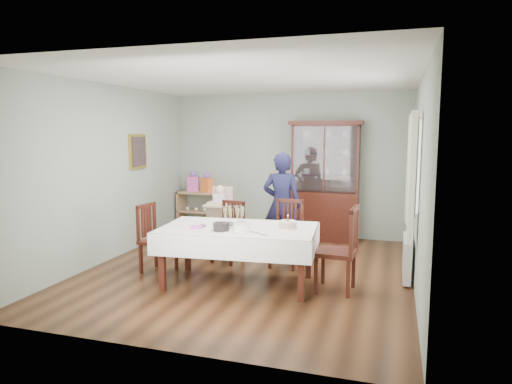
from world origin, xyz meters
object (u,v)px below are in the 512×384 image
at_px(dining_table, 239,255).
at_px(china_cabinet, 325,179).
at_px(chair_far_right, 286,247).
at_px(chair_end_left, 158,252).
at_px(gift_bag_pink, 193,182).
at_px(champagne_tray, 234,220).
at_px(woman, 282,205).
at_px(sideboard, 200,211).
at_px(chair_end_right, 337,266).
at_px(birthday_cake, 288,225).
at_px(chair_far_left, 228,244).
at_px(high_chair, 220,225).
at_px(gift_bag_orange, 207,183).

relative_size(dining_table, china_cabinet, 0.96).
relative_size(chair_far_right, chair_end_left, 1.01).
distance_m(chair_far_right, gift_bag_pink, 3.06).
distance_m(champagne_tray, gift_bag_pink, 3.30).
bearing_deg(dining_table, woman, 81.68).
distance_m(sideboard, chair_end_right, 4.10).
relative_size(china_cabinet, birthday_cake, 8.42).
relative_size(chair_far_left, gift_bag_pink, 2.24).
height_order(chair_far_right, chair_end_right, chair_end_right).
distance_m(woman, high_chair, 1.14).
height_order(chair_end_right, champagne_tray, chair_end_right).
bearing_deg(woman, chair_far_left, 33.02).
height_order(sideboard, chair_far_left, chair_far_left).
bearing_deg(chair_end_right, dining_table, -80.59).
xyz_separation_m(chair_end_right, champagne_tray, (-1.36, -0.03, 0.52)).
distance_m(champagne_tray, gift_bag_orange, 3.14).
distance_m(china_cabinet, woman, 1.46).
height_order(chair_far_left, chair_far_right, chair_far_right).
bearing_deg(chair_end_left, chair_end_right, -84.52).
bearing_deg(dining_table, high_chair, 119.28).
bearing_deg(birthday_cake, gift_bag_pink, 133.49).
bearing_deg(dining_table, chair_end_right, 5.22).
bearing_deg(chair_end_right, chair_far_right, -130.89).
relative_size(dining_table, woman, 1.25).
xyz_separation_m(sideboard, chair_end_left, (0.52, -2.66, -0.11)).
bearing_deg(dining_table, chair_end_left, 172.27).
bearing_deg(chair_far_right, sideboard, 144.67).
distance_m(champagne_tray, birthday_cake, 0.73).
height_order(high_chair, champagne_tray, high_chair).
bearing_deg(chair_far_right, woman, 115.80).
xyz_separation_m(chair_far_left, gift_bag_pink, (-1.44, 1.87, 0.71)).
relative_size(china_cabinet, woman, 1.30).
bearing_deg(chair_end_left, china_cabinet, -30.01).
distance_m(chair_far_left, high_chair, 0.69).
height_order(dining_table, gift_bag_orange, gift_bag_orange).
distance_m(high_chair, champagne_tray, 1.67).
height_order(high_chair, gift_bag_pink, gift_bag_pink).
xyz_separation_m(chair_end_left, woman, (1.50, 1.29, 0.55)).
xyz_separation_m(sideboard, champagne_tray, (1.71, -2.75, 0.44)).
xyz_separation_m(chair_end_right, birthday_cake, (-0.63, -0.01, 0.49)).
bearing_deg(chair_far_left, woman, 47.54).
xyz_separation_m(chair_end_left, chair_end_right, (2.54, -0.06, 0.03)).
bearing_deg(gift_bag_pink, birthday_cake, -46.51).
bearing_deg(woman, chair_end_left, 37.95).
height_order(champagne_tray, gift_bag_orange, gift_bag_orange).
bearing_deg(chair_far_right, gift_bag_pink, 146.71).
bearing_deg(chair_end_right, woman, -138.03).
bearing_deg(birthday_cake, gift_bag_orange, 129.92).
height_order(chair_far_left, woman, woman).
xyz_separation_m(chair_far_left, gift_bag_orange, (-1.14, 1.87, 0.70)).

